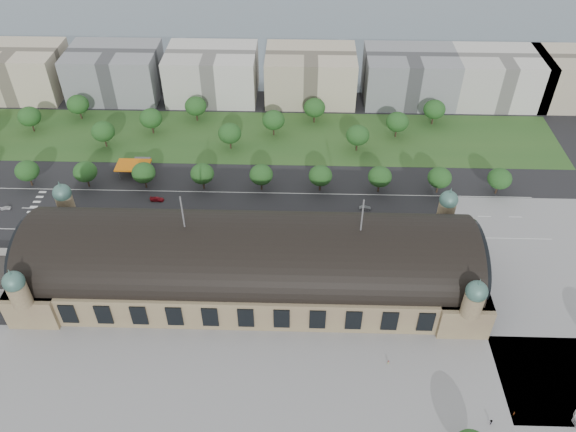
{
  "coord_description": "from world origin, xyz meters",
  "views": [
    {
      "loc": [
        16.09,
        -130.72,
        141.6
      ],
      "look_at": [
        11.83,
        19.66,
        14.0
      ],
      "focal_mm": 35.0,
      "sensor_mm": 36.0,
      "label": 1
    }
  ],
  "objects_px": {
    "traffic_car_6": "(458,227)",
    "bus_east": "(308,220)",
    "traffic_car_5": "(365,208)",
    "pedestrian_1": "(514,413)",
    "parked_car_0": "(46,229)",
    "parked_car_4": "(180,239)",
    "traffic_car_1": "(64,199)",
    "parked_car_2": "(147,237)",
    "parked_car_1": "(53,229)",
    "parked_car_6": "(159,239)",
    "traffic_car_0": "(6,208)",
    "bus_west": "(223,220)",
    "parked_car_5": "(147,238)",
    "traffic_car_3": "(157,199)",
    "bus_mid": "(258,228)",
    "pedestrian_0": "(388,362)",
    "petrol_station": "(138,164)",
    "parked_car_3": "(116,231)",
    "pedestrian_4": "(491,422)"
  },
  "relations": [
    {
      "from": "traffic_car_0",
      "to": "traffic_car_3",
      "type": "bearing_deg",
      "value": 91.11
    },
    {
      "from": "bus_west",
      "to": "bus_mid",
      "type": "xyz_separation_m",
      "value": [
        13.59,
        -4.12,
        -0.15
      ]
    },
    {
      "from": "parked_car_1",
      "to": "traffic_car_3",
      "type": "bearing_deg",
      "value": 94.14
    },
    {
      "from": "traffic_car_5",
      "to": "pedestrian_4",
      "type": "bearing_deg",
      "value": -163.2
    },
    {
      "from": "parked_car_1",
      "to": "parked_car_6",
      "type": "xyz_separation_m",
      "value": [
        41.28,
        -4.0,
        -0.04
      ]
    },
    {
      "from": "pedestrian_4",
      "to": "traffic_car_5",
      "type": "bearing_deg",
      "value": -142.02
    },
    {
      "from": "petrol_station",
      "to": "parked_car_4",
      "type": "xyz_separation_m",
      "value": [
        25.79,
        -44.28,
        -2.16
      ]
    },
    {
      "from": "bus_west",
      "to": "bus_east",
      "type": "height_order",
      "value": "bus_west"
    },
    {
      "from": "traffic_car_5",
      "to": "pedestrian_1",
      "type": "distance_m",
      "value": 94.28
    },
    {
      "from": "traffic_car_6",
      "to": "parked_car_0",
      "type": "relative_size",
      "value": 1.2
    },
    {
      "from": "parked_car_6",
      "to": "bus_east",
      "type": "xyz_separation_m",
      "value": [
        55.0,
        11.0,
        0.87
      ]
    },
    {
      "from": "parked_car_0",
      "to": "parked_car_4",
      "type": "bearing_deg",
      "value": 52.91
    },
    {
      "from": "petrol_station",
      "to": "parked_car_1",
      "type": "xyz_separation_m",
      "value": [
        -23.38,
        -40.28,
        -2.16
      ]
    },
    {
      "from": "parked_car_5",
      "to": "pedestrian_4",
      "type": "height_order",
      "value": "pedestrian_4"
    },
    {
      "from": "traffic_car_1",
      "to": "parked_car_2",
      "type": "bearing_deg",
      "value": -118.02
    },
    {
      "from": "traffic_car_3",
      "to": "pedestrian_4",
      "type": "distance_m",
      "value": 144.95
    },
    {
      "from": "pedestrian_0",
      "to": "bus_mid",
      "type": "bearing_deg",
      "value": 150.8
    },
    {
      "from": "parked_car_1",
      "to": "parked_car_2",
      "type": "distance_m",
      "value": 36.62
    },
    {
      "from": "traffic_car_0",
      "to": "bus_west",
      "type": "relative_size",
      "value": 0.32
    },
    {
      "from": "parked_car_1",
      "to": "pedestrian_1",
      "type": "xyz_separation_m",
      "value": [
        153.07,
        -71.8,
        0.03
      ]
    },
    {
      "from": "bus_west",
      "to": "parked_car_1",
      "type": "bearing_deg",
      "value": 101.13
    },
    {
      "from": "parked_car_3",
      "to": "bus_east",
      "type": "xyz_separation_m",
      "value": [
        72.29,
        7.0,
        0.9
      ]
    },
    {
      "from": "parked_car_5",
      "to": "pedestrian_0",
      "type": "relative_size",
      "value": 3.17
    },
    {
      "from": "parked_car_2",
      "to": "pedestrian_1",
      "type": "xyz_separation_m",
      "value": [
        116.6,
        -68.48,
        0.15
      ]
    },
    {
      "from": "bus_east",
      "to": "traffic_car_0",
      "type": "bearing_deg",
      "value": 86.82
    },
    {
      "from": "parked_car_3",
      "to": "bus_west",
      "type": "relative_size",
      "value": 0.33
    },
    {
      "from": "traffic_car_3",
      "to": "bus_mid",
      "type": "bearing_deg",
      "value": -111.32
    },
    {
      "from": "traffic_car_1",
      "to": "bus_mid",
      "type": "distance_m",
      "value": 81.02
    },
    {
      "from": "traffic_car_6",
      "to": "parked_car_6",
      "type": "bearing_deg",
      "value": -86.81
    },
    {
      "from": "parked_car_5",
      "to": "bus_west",
      "type": "bearing_deg",
      "value": 86.28
    },
    {
      "from": "parked_car_5",
      "to": "parked_car_6",
      "type": "distance_m",
      "value": 4.75
    },
    {
      "from": "parked_car_0",
      "to": "traffic_car_3",
      "type": "bearing_deg",
      "value": 83.98
    },
    {
      "from": "traffic_car_6",
      "to": "bus_east",
      "type": "bearing_deg",
      "value": -93.15
    },
    {
      "from": "parked_car_5",
      "to": "bus_mid",
      "type": "height_order",
      "value": "bus_mid"
    },
    {
      "from": "traffic_car_6",
      "to": "parked_car_2",
      "type": "bearing_deg",
      "value": -87.34
    },
    {
      "from": "parked_car_2",
      "to": "parked_car_5",
      "type": "relative_size",
      "value": 0.95
    },
    {
      "from": "parked_car_1",
      "to": "pedestrian_1",
      "type": "bearing_deg",
      "value": 40.63
    },
    {
      "from": "bus_east",
      "to": "parked_car_6",
      "type": "bearing_deg",
      "value": 100.6
    },
    {
      "from": "traffic_car_3",
      "to": "bus_east",
      "type": "distance_m",
      "value": 61.9
    },
    {
      "from": "traffic_car_6",
      "to": "parked_car_1",
      "type": "xyz_separation_m",
      "value": [
        -153.25,
        -5.54,
        0.09
      ]
    },
    {
      "from": "parked_car_0",
      "to": "traffic_car_5",
      "type": "bearing_deg",
      "value": 64.86
    },
    {
      "from": "traffic_car_0",
      "to": "parked_car_0",
      "type": "bearing_deg",
      "value": 53.49
    },
    {
      "from": "petrol_station",
      "to": "parked_car_2",
      "type": "bearing_deg",
      "value": -73.29
    },
    {
      "from": "pedestrian_1",
      "to": "traffic_car_5",
      "type": "bearing_deg",
      "value": 46.37
    },
    {
      "from": "traffic_car_1",
      "to": "parked_car_2",
      "type": "height_order",
      "value": "traffic_car_1"
    },
    {
      "from": "traffic_car_0",
      "to": "bus_west",
      "type": "distance_m",
      "value": 87.43
    },
    {
      "from": "traffic_car_5",
      "to": "traffic_car_1",
      "type": "bearing_deg",
      "value": 89.31
    },
    {
      "from": "bus_east",
      "to": "traffic_car_3",
      "type": "bearing_deg",
      "value": 77.88
    },
    {
      "from": "bus_mid",
      "to": "traffic_car_3",
      "type": "bearing_deg",
      "value": 73.55
    },
    {
      "from": "traffic_car_3",
      "to": "parked_car_2",
      "type": "xyz_separation_m",
      "value": [
        0.86,
        -22.56,
        -0.12
      ]
    }
  ]
}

